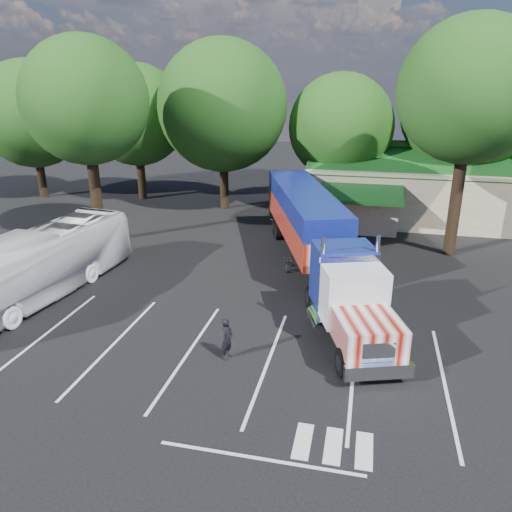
% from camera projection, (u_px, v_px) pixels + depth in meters
% --- Properties ---
extents(ground, '(120.00, 120.00, 0.00)m').
position_uv_depth(ground, '(230.00, 292.00, 25.14)').
color(ground, black).
rests_on(ground, ground).
extents(event_hall, '(24.20, 14.12, 5.55)m').
position_uv_depth(event_hall, '(467.00, 188.00, 37.81)').
color(event_hall, '#C2B890').
rests_on(event_hall, ground).
extents(tree_row_a, '(9.00, 9.00, 11.68)m').
position_uv_depth(tree_row_a, '(32.00, 114.00, 42.43)').
color(tree_row_a, black).
rests_on(tree_row_a, ground).
extents(tree_row_b, '(8.40, 8.40, 11.35)m').
position_uv_depth(tree_row_b, '(137.00, 115.00, 41.74)').
color(tree_row_b, black).
rests_on(tree_row_b, ground).
extents(tree_row_c, '(10.00, 10.00, 13.05)m').
position_uv_depth(tree_row_c, '(222.00, 106.00, 38.28)').
color(tree_row_c, black).
rests_on(tree_row_c, ground).
extents(tree_row_d, '(8.00, 8.00, 10.60)m').
position_uv_depth(tree_row_d, '(341.00, 127.00, 38.07)').
color(tree_row_d, black).
rests_on(tree_row_d, ground).
extents(tree_row_e, '(9.60, 9.60, 12.90)m').
position_uv_depth(tree_row_e, '(468.00, 107.00, 36.13)').
color(tree_row_e, black).
rests_on(tree_row_e, ground).
extents(tree_near_left, '(7.60, 7.60, 12.65)m').
position_uv_depth(tree_near_left, '(85.00, 101.00, 29.83)').
color(tree_near_left, black).
rests_on(tree_near_left, ground).
extents(tree_near_right, '(8.00, 8.00, 13.50)m').
position_uv_depth(tree_near_right, '(471.00, 91.00, 27.27)').
color(tree_near_right, black).
rests_on(tree_near_right, ground).
extents(semi_truck, '(8.86, 19.90, 4.23)m').
position_uv_depth(semi_truck, '(314.00, 231.00, 26.91)').
color(semi_truck, black).
rests_on(semi_truck, ground).
extents(woman, '(0.53, 0.68, 1.67)m').
position_uv_depth(woman, '(227.00, 339.00, 19.02)').
color(woman, black).
rests_on(woman, ground).
extents(bicycle, '(0.69, 1.65, 0.84)m').
position_uv_depth(bicycle, '(290.00, 262.00, 27.97)').
color(bicycle, black).
rests_on(bicycle, ground).
extents(tour_bus, '(4.14, 12.06, 3.29)m').
position_uv_depth(tour_bus, '(37.00, 265.00, 24.13)').
color(tour_bus, white).
rests_on(tour_bus, ground).
extents(silver_sedan, '(4.20, 2.23, 1.32)m').
position_uv_depth(silver_sedan, '(447.00, 220.00, 35.21)').
color(silver_sedan, '#B1B4B9').
rests_on(silver_sedan, ground).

